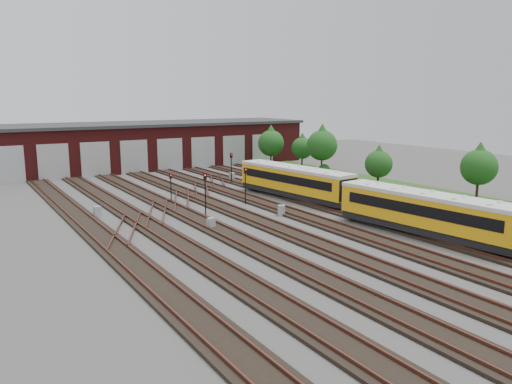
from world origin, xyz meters
TOP-DOWN VIEW (x-y plane):
  - ground at (0.00, 0.00)m, footprint 120.00×120.00m
  - track_network at (-0.17, 0.59)m, footprint 30.40×70.00m
  - maintenance_shed at (-0.01, 39.97)m, footprint 51.00×12.50m
  - grass_verge at (19.00, 10.00)m, footprint 8.00×55.00m
  - metro_train at (6.00, -6.59)m, footprint 4.10×46.09m
  - signal_mast_0 at (-4.58, 7.67)m, footprint 0.32×0.31m
  - signal_mast_1 at (-5.19, 13.78)m, footprint 0.25×0.24m
  - signal_mast_2 at (4.93, 20.24)m, footprint 0.29×0.28m
  - signal_mast_3 at (0.61, 9.77)m, footprint 0.27×0.25m
  - relay_cabinet_0 at (-6.22, 3.41)m, footprint 0.63×0.57m
  - relay_cabinet_1 at (-12.60, 11.86)m, footprint 0.62×0.54m
  - relay_cabinet_2 at (0.85, 4.19)m, footprint 0.68×0.64m
  - relay_cabinet_3 at (6.25, 22.49)m, footprint 0.60×0.51m
  - relay_cabinet_4 at (13.81, 6.14)m, footprint 0.80×0.73m
  - tree_0 at (16.43, 29.32)m, footprint 3.70×3.70m
  - tree_1 at (19.70, 26.28)m, footprint 3.05×3.05m
  - tree_2 at (18.77, 20.82)m, footprint 3.97×3.97m
  - tree_3 at (16.78, 8.74)m, footprint 2.97×2.97m
  - tree_4 at (20.68, -0.60)m, footprint 3.47×3.47m
  - bush_0 at (16.55, -2.35)m, footprint 1.67×1.67m
  - bush_1 at (18.12, 15.90)m, footprint 1.27×1.27m
  - bush_2 at (18.95, 20.45)m, footprint 1.57×1.57m

SIDE VIEW (x-z plane):
  - ground at x=0.00m, z-range 0.00..0.00m
  - grass_verge at x=19.00m, z-range 0.00..0.05m
  - track_network at x=-0.17m, z-range -0.06..0.27m
  - relay_cabinet_0 at x=-6.22m, z-range 0.00..0.87m
  - relay_cabinet_2 at x=0.85m, z-range 0.00..0.91m
  - relay_cabinet_3 at x=6.25m, z-range 0.00..0.93m
  - relay_cabinet_1 at x=-12.60m, z-range 0.00..0.94m
  - relay_cabinet_4 at x=13.81m, z-range 0.00..1.10m
  - bush_1 at x=18.12m, z-range 0.00..1.27m
  - bush_2 at x=18.95m, z-range 0.00..1.57m
  - bush_0 at x=16.55m, z-range 0.00..1.67m
  - metro_train at x=6.00m, z-range 0.37..3.24m
  - signal_mast_1 at x=-5.19m, z-range 0.40..3.25m
  - signal_mast_3 at x=0.61m, z-range 0.48..3.95m
  - signal_mast_2 at x=4.93m, z-range 0.50..4.12m
  - signal_mast_0 at x=-4.58m, z-range 0.50..4.15m
  - tree_3 at x=16.78m, z-range 0.70..5.63m
  - maintenance_shed at x=-0.01m, z-range 0.03..6.38m
  - tree_1 at x=19.70m, z-range 0.72..5.77m
  - tree_4 at x=20.68m, z-range 0.82..6.57m
  - tree_0 at x=16.43m, z-range 0.87..7.00m
  - tree_2 at x=18.77m, z-range 0.94..7.52m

